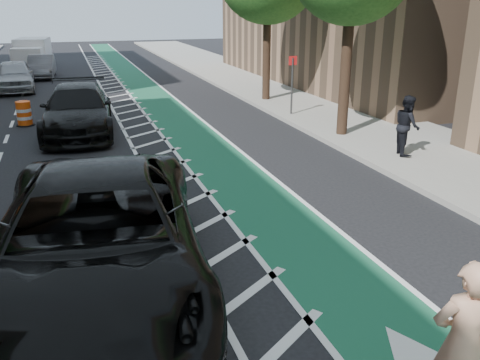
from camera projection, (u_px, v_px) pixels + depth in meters
name	position (u px, v px, depth m)	size (l,w,h in m)	color
ground	(162.00, 308.00, 7.87)	(120.00, 120.00, 0.00)	black
bike_lane	(194.00, 138.00, 17.72)	(2.00, 90.00, 0.01)	#1A5D41
buffer_strip	(151.00, 142.00, 17.26)	(1.40, 90.00, 0.01)	silver
sidewalk_right	(357.00, 123.00, 19.67)	(5.00, 90.00, 0.15)	gray
curb_right	(300.00, 127.00, 18.93)	(0.12, 90.00, 0.16)	gray
sign_post	(292.00, 85.00, 20.46)	(0.35, 0.08, 2.47)	#4C4C4C
skateboarder	(463.00, 343.00, 5.34)	(0.71, 0.46, 1.94)	tan
suv_near	(97.00, 238.00, 7.95)	(3.26, 7.06, 1.96)	black
suv_far	(78.00, 110.00, 18.14)	(2.37, 5.84, 1.70)	black
car_silver	(15.00, 76.00, 27.05)	(1.90, 4.71, 1.61)	#A4A5A9
car_grey	(42.00, 66.00, 31.84)	(1.47, 4.23, 1.39)	slate
pedestrian	(407.00, 125.00, 15.03)	(0.87, 0.67, 1.78)	black
box_truck	(32.00, 54.00, 37.12)	(2.68, 5.03, 2.01)	white
barrel_b	(24.00, 114.00, 19.42)	(0.68, 0.68, 0.93)	#FE510D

